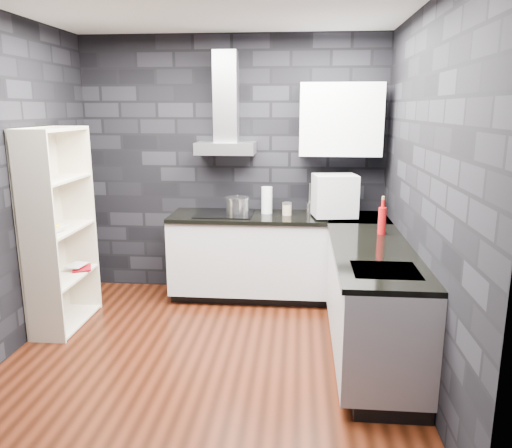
# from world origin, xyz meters

# --- Properties ---
(ground) EXTENTS (3.20, 3.20, 0.00)m
(ground) POSITION_xyz_m (0.00, 0.00, 0.00)
(ground) COLOR #3D170B
(wall_back) EXTENTS (3.20, 0.05, 2.70)m
(wall_back) POSITION_xyz_m (0.00, 1.62, 1.35)
(wall_back) COLOR black
(wall_back) RESTS_ON ground
(wall_front) EXTENTS (3.20, 0.05, 2.70)m
(wall_front) POSITION_xyz_m (0.00, -1.62, 1.35)
(wall_front) COLOR black
(wall_front) RESTS_ON ground
(wall_right) EXTENTS (0.05, 3.20, 2.70)m
(wall_right) POSITION_xyz_m (1.62, 0.00, 1.35)
(wall_right) COLOR black
(wall_right) RESTS_ON ground
(toekick_back) EXTENTS (2.18, 0.50, 0.10)m
(toekick_back) POSITION_xyz_m (0.50, 1.34, 0.05)
(toekick_back) COLOR black
(toekick_back) RESTS_ON ground
(toekick_right) EXTENTS (0.50, 1.78, 0.10)m
(toekick_right) POSITION_xyz_m (1.34, 0.10, 0.05)
(toekick_right) COLOR black
(toekick_right) RESTS_ON ground
(counter_back_cab) EXTENTS (2.20, 0.60, 0.76)m
(counter_back_cab) POSITION_xyz_m (0.50, 1.30, 0.48)
(counter_back_cab) COLOR silver
(counter_back_cab) RESTS_ON ground
(counter_right_cab) EXTENTS (0.60, 1.80, 0.76)m
(counter_right_cab) POSITION_xyz_m (1.30, 0.10, 0.48)
(counter_right_cab) COLOR silver
(counter_right_cab) RESTS_ON ground
(counter_back_top) EXTENTS (2.20, 0.62, 0.04)m
(counter_back_top) POSITION_xyz_m (0.50, 1.29, 0.88)
(counter_back_top) COLOR black
(counter_back_top) RESTS_ON counter_back_cab
(counter_right_top) EXTENTS (0.62, 1.80, 0.04)m
(counter_right_top) POSITION_xyz_m (1.29, 0.10, 0.88)
(counter_right_top) COLOR black
(counter_right_top) RESTS_ON counter_right_cab
(counter_corner_top) EXTENTS (0.62, 0.62, 0.04)m
(counter_corner_top) POSITION_xyz_m (1.30, 1.30, 0.88)
(counter_corner_top) COLOR black
(counter_corner_top) RESTS_ON counter_right_cab
(hood_body) EXTENTS (0.60, 0.34, 0.12)m
(hood_body) POSITION_xyz_m (-0.05, 1.43, 1.56)
(hood_body) COLOR #B3B2B7
(hood_body) RESTS_ON wall_back
(hood_chimney) EXTENTS (0.24, 0.20, 0.90)m
(hood_chimney) POSITION_xyz_m (-0.05, 1.50, 2.07)
(hood_chimney) COLOR #B3B2B7
(hood_chimney) RESTS_ON hood_body
(upper_cabinet) EXTENTS (0.80, 0.35, 0.70)m
(upper_cabinet) POSITION_xyz_m (1.10, 1.43, 1.85)
(upper_cabinet) COLOR white
(upper_cabinet) RESTS_ON wall_back
(cooktop) EXTENTS (0.58, 0.50, 0.01)m
(cooktop) POSITION_xyz_m (-0.05, 1.30, 0.91)
(cooktop) COLOR black
(cooktop) RESTS_ON counter_back_top
(sink_rim) EXTENTS (0.44, 0.40, 0.01)m
(sink_rim) POSITION_xyz_m (1.30, -0.40, 0.89)
(sink_rim) COLOR #B3B2B7
(sink_rim) RESTS_ON counter_right_top
(pot) EXTENTS (0.25, 0.25, 0.14)m
(pot) POSITION_xyz_m (0.08, 1.35, 0.98)
(pot) COLOR silver
(pot) RESTS_ON cooktop
(glass_vase) EXTENTS (0.14, 0.14, 0.27)m
(glass_vase) POSITION_xyz_m (0.38, 1.38, 1.04)
(glass_vase) COLOR white
(glass_vase) RESTS_ON counter_back_top
(storage_jar) EXTENTS (0.10, 0.10, 0.11)m
(storage_jar) POSITION_xyz_m (0.59, 1.31, 0.96)
(storage_jar) COLOR tan
(storage_jar) RESTS_ON counter_back_top
(utensil_crock) EXTENTS (0.12, 0.12, 0.12)m
(utensil_crock) POSITION_xyz_m (0.83, 1.38, 0.96)
(utensil_crock) COLOR silver
(utensil_crock) RESTS_ON counter_back_top
(appliance_garage) EXTENTS (0.46, 0.38, 0.41)m
(appliance_garage) POSITION_xyz_m (1.06, 1.21, 1.12)
(appliance_garage) COLOR silver
(appliance_garage) RESTS_ON counter_back_top
(red_bottle) EXTENTS (0.07, 0.07, 0.23)m
(red_bottle) POSITION_xyz_m (1.42, 0.59, 1.02)
(red_bottle) COLOR #B30D10
(red_bottle) RESTS_ON counter_right_top
(bookshelf) EXTENTS (0.52, 0.86, 1.80)m
(bookshelf) POSITION_xyz_m (-1.42, 0.49, 0.90)
(bookshelf) COLOR beige
(bookshelf) RESTS_ON ground
(fruit_bowl) EXTENTS (0.27, 0.27, 0.06)m
(fruit_bowl) POSITION_xyz_m (-1.42, 0.38, 0.94)
(fruit_bowl) COLOR white
(fruit_bowl) RESTS_ON bookshelf
(book_red) EXTENTS (0.16, 0.09, 0.23)m
(book_red) POSITION_xyz_m (-1.42, 0.68, 0.57)
(book_red) COLOR maroon
(book_red) RESTS_ON bookshelf
(book_second) EXTENTS (0.15, 0.03, 0.20)m
(book_second) POSITION_xyz_m (-1.46, 0.71, 0.59)
(book_second) COLOR #B2B2B2
(book_second) RESTS_ON bookshelf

